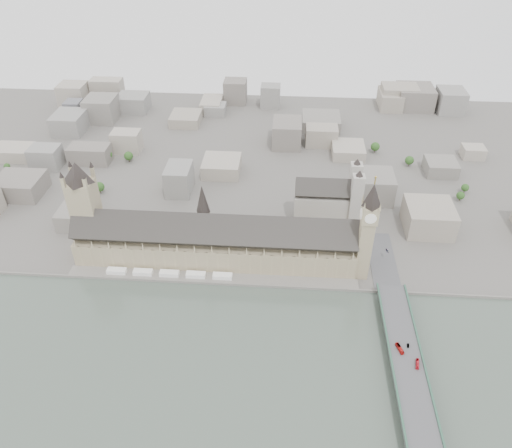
# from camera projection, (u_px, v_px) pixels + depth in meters

# --- Properties ---
(ground) EXTENTS (900.00, 900.00, 0.00)m
(ground) POSITION_uv_depth(u_px,v_px,m) (213.00, 274.00, 470.12)
(ground) COLOR #595651
(ground) RESTS_ON ground
(river_thames) EXTENTS (600.00, 600.00, 0.00)m
(river_thames) POSITION_uv_depth(u_px,v_px,m) (178.00, 436.00, 336.76)
(river_thames) COLOR #49564B
(river_thames) RESTS_ON ground
(embankment_wall) EXTENTS (600.00, 1.50, 3.00)m
(embankment_wall) POSITION_uv_depth(u_px,v_px,m) (211.00, 283.00, 457.12)
(embankment_wall) COLOR slate
(embankment_wall) RESTS_ON ground
(river_terrace) EXTENTS (270.00, 15.00, 2.00)m
(river_terrace) POSITION_uv_depth(u_px,v_px,m) (212.00, 278.00, 463.47)
(river_terrace) COLOR slate
(river_terrace) RESTS_ON ground
(terrace_tents) EXTENTS (118.00, 7.00, 4.00)m
(terrace_tents) POSITION_uv_depth(u_px,v_px,m) (169.00, 273.00, 464.46)
(terrace_tents) COLOR white
(terrace_tents) RESTS_ON river_terrace
(palace_of_westminster) EXTENTS (265.00, 40.73, 55.44)m
(palace_of_westminster) POSITION_uv_depth(u_px,v_px,m) (215.00, 242.00, 472.74)
(palace_of_westminster) COLOR tan
(palace_of_westminster) RESTS_ON ground
(elizabeth_tower) EXTENTS (17.00, 17.00, 107.50)m
(elizabeth_tower) POSITION_uv_depth(u_px,v_px,m) (368.00, 225.00, 434.47)
(elizabeth_tower) COLOR tan
(elizabeth_tower) RESTS_ON ground
(victoria_tower) EXTENTS (30.00, 30.00, 100.00)m
(victoria_tower) POSITION_uv_depth(u_px,v_px,m) (85.00, 205.00, 465.94)
(victoria_tower) COLOR tan
(victoria_tower) RESTS_ON ground
(central_tower) EXTENTS (13.00, 13.00, 48.00)m
(central_tower) POSITION_uv_depth(u_px,v_px,m) (203.00, 207.00, 457.78)
(central_tower) COLOR gray
(central_tower) RESTS_ON ground
(westminster_bridge) EXTENTS (25.00, 325.00, 10.25)m
(westminster_bridge) POSITION_uv_depth(u_px,v_px,m) (404.00, 354.00, 386.90)
(westminster_bridge) COLOR #474749
(westminster_bridge) RESTS_ON ground
(bridge_parapets) EXTENTS (25.00, 235.00, 1.15)m
(bridge_parapets) POSITION_uv_depth(u_px,v_px,m) (416.00, 399.00, 347.60)
(bridge_parapets) COLOR #305844
(bridge_parapets) RESTS_ON westminster_bridge
(westminster_abbey) EXTENTS (68.00, 36.00, 64.00)m
(westminster_abbey) POSITION_uv_depth(u_px,v_px,m) (329.00, 201.00, 525.71)
(westminster_abbey) COLOR #A29C92
(westminster_abbey) RESTS_ON ground
(city_skyline_inland) EXTENTS (720.00, 360.00, 38.00)m
(city_skyline_inland) POSITION_uv_depth(u_px,v_px,m) (239.00, 139.00, 657.01)
(city_skyline_inland) COLOR gray
(city_skyline_inland) RESTS_ON ground
(park_trees) EXTENTS (110.00, 30.00, 15.00)m
(park_trees) POSITION_uv_depth(u_px,v_px,m) (211.00, 229.00, 514.81)
(park_trees) COLOR #254D1B
(park_trees) RESTS_ON ground
(red_bus_north) EXTENTS (5.56, 11.06, 3.01)m
(red_bus_north) POSITION_uv_depth(u_px,v_px,m) (400.00, 348.00, 382.67)
(red_bus_north) COLOR red
(red_bus_north) RESTS_ON westminster_bridge
(red_bus_south) EXTENTS (4.09, 9.75, 2.65)m
(red_bus_south) POSITION_uv_depth(u_px,v_px,m) (417.00, 364.00, 371.12)
(red_bus_south) COLOR red
(red_bus_south) RESTS_ON westminster_bridge
(car_silver) EXTENTS (2.15, 4.28, 1.35)m
(car_silver) POSITION_uv_depth(u_px,v_px,m) (408.00, 345.00, 386.10)
(car_silver) COLOR gray
(car_silver) RESTS_ON westminster_bridge
(car_approach) EXTENTS (2.96, 5.25, 1.44)m
(car_approach) POSITION_uv_depth(u_px,v_px,m) (387.00, 251.00, 480.80)
(car_approach) COLOR gray
(car_approach) RESTS_ON westminster_bridge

